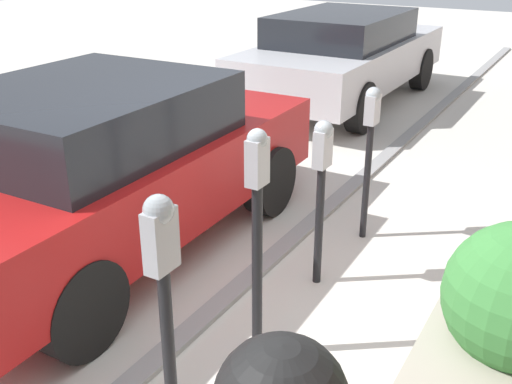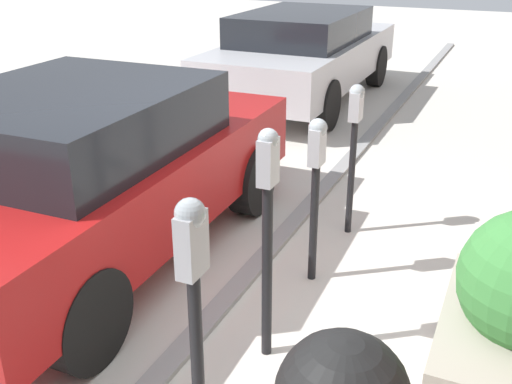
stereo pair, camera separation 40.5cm
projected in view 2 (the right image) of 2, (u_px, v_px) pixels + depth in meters
The scene contains 8 objects.
ground_plane at pixel (240, 299), 4.53m from camera, with size 40.00×40.00×0.00m, color beige.
curb_strip at pixel (231, 294), 4.56m from camera, with size 24.50×0.16×0.04m.
parking_meter_nearest at pixel (194, 287), 2.81m from camera, with size 0.17×0.15×1.48m.
parking_meter_second at pixel (267, 216), 3.56m from camera, with size 0.14×0.12×1.54m.
parking_meter_middle at pixel (316, 171), 4.44m from camera, with size 0.16×0.14×1.33m.
parking_meter_fourth at pixel (354, 132), 5.17m from camera, with size 0.16×0.13×1.38m.
parked_car_middle at pixel (87, 168), 4.90m from camera, with size 4.05×2.03×1.47m.
parked_car_rear at pixel (304, 53), 9.63m from camera, with size 4.69×1.92×1.43m.
Camera 2 is at (-3.45, -1.68, 2.55)m, focal length 42.00 mm.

